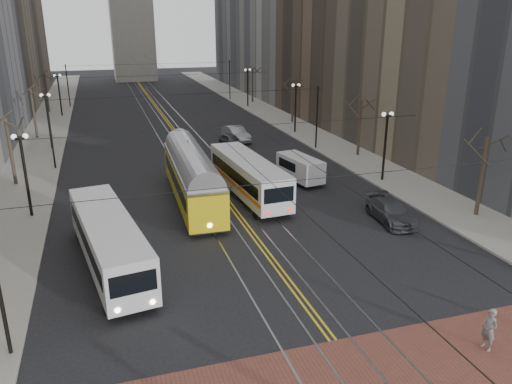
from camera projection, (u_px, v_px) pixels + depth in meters
ground at (323, 328)px, 22.07m from camera, size 260.00×260.00×0.00m
sidewalk_left at (45, 136)px, 58.40m from camera, size 5.00×140.00×0.15m
sidewalk_right at (285, 121)px, 66.88m from camera, size 5.00×140.00×0.15m
streetcar_rails at (173, 129)px, 62.66m from camera, size 4.80×130.00×0.02m
centre_lines at (173, 129)px, 62.66m from camera, size 0.42×130.00×0.01m
lamp_posts at (197, 133)px, 47.09m from camera, size 27.60×57.20×5.60m
street_trees at (185, 121)px, 52.96m from camera, size 31.68×53.28×5.60m
trolley_wires at (185, 112)px, 52.26m from camera, size 25.96×120.00×6.60m
transit_bus at (109, 243)px, 26.98m from camera, size 4.21×11.98×2.94m
streetcar at (192, 181)px, 36.85m from camera, size 3.02×13.93×3.27m
rear_bus at (248, 178)px, 38.01m from camera, size 3.29×11.60×2.99m
cargo_van at (300, 169)px, 41.68m from camera, size 2.67×5.11×2.15m
sedan_grey at (231, 140)px, 53.52m from camera, size 2.21×4.16×1.35m
sedan_silver at (236, 134)px, 55.96m from camera, size 2.44×5.18×1.64m
sedan_parked at (390, 211)px, 33.54m from camera, size 2.43×5.04×1.42m
pedestrian_b at (489, 329)px, 20.35m from camera, size 0.50×0.71×1.85m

